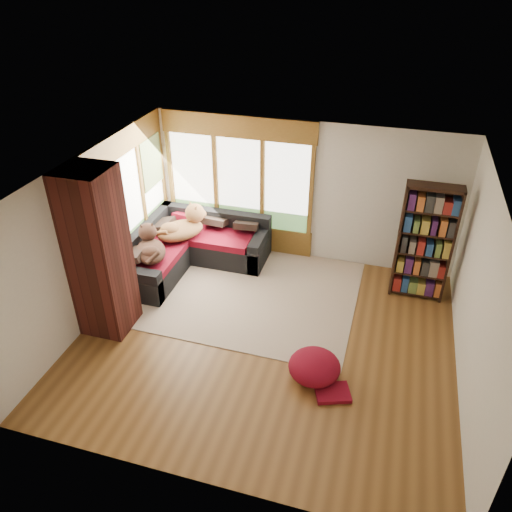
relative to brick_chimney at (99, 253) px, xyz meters
The scene contains 17 objects.
floor 2.75m from the brick_chimney, ahead, with size 5.50×5.50×0.00m, color brown.
ceiling 2.75m from the brick_chimney, ahead, with size 5.50×5.50×0.00m, color white.
wall_back 3.73m from the brick_chimney, 49.90° to the left, with size 5.50×0.04×2.60m, color silver.
wall_front 3.22m from the brick_chimney, 41.86° to the right, with size 5.50×0.04×2.60m, color silver.
wall_left 0.49m from the brick_chimney, 135.00° to the left, with size 0.04×5.00×2.60m, color silver.
wall_right 5.16m from the brick_chimney, ahead, with size 0.04×5.00×2.60m, color silver.
windows_back 3.07m from the brick_chimney, 66.95° to the left, with size 2.82×0.10×1.90m.
windows_left 1.58m from the brick_chimney, 101.66° to the left, with size 0.10×2.62×1.90m.
roller_blind 2.44m from the brick_chimney, 96.95° to the left, with size 0.03×0.72×0.90m, color #7C9559.
brick_chimney is the anchor object (origin of this frame).
sectional_sofa 2.32m from the brick_chimney, 77.71° to the left, with size 2.20×2.20×0.80m.
area_rug 2.57m from the brick_chimney, 39.19° to the left, with size 3.80×2.91×0.01m, color silver.
bookshelf 5.03m from the brick_chimney, 25.28° to the left, with size 0.86×0.29×2.00m.
pouf 3.44m from the brick_chimney, ahead, with size 0.71×0.71×0.39m, color maroon.
dog_tan 2.11m from the brick_chimney, 78.26° to the left, with size 0.99×1.04×0.51m.
dog_brindle 1.34m from the brick_chimney, 84.08° to the left, with size 0.83×0.92×0.45m.
throw_pillows 2.31m from the brick_chimney, 77.57° to the left, with size 1.98×1.68×0.45m.
Camera 1 is at (1.46, -5.55, 5.07)m, focal length 35.00 mm.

